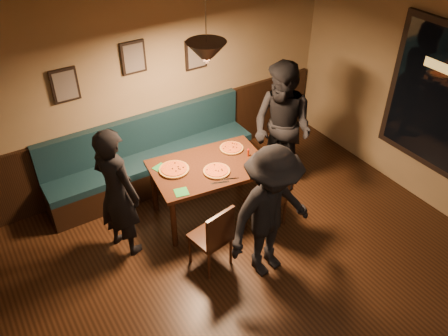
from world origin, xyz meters
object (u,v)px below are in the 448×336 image
at_px(diner_left, 117,193).
at_px(tabasco_bottle, 248,152).
at_px(chair_near_right, 266,198).
at_px(diner_right, 282,129).
at_px(soda_glass, 258,157).
at_px(booth_bench, 152,156).
at_px(diner_front, 271,214).
at_px(chair_near_left, 210,235).
at_px(dining_table, 210,190).

relative_size(diner_left, tabasco_bottle, 13.62).
height_order(chair_near_right, diner_right, diner_right).
bearing_deg(tabasco_bottle, soda_glass, -82.71).
distance_m(booth_bench, diner_front, 2.21).
xyz_separation_m(chair_near_right, tabasco_bottle, (0.08, 0.53, 0.36)).
xyz_separation_m(chair_near_right, diner_right, (0.69, 0.62, 0.46)).
relative_size(diner_front, soda_glass, 11.28).
bearing_deg(chair_near_right, diner_right, 22.71).
distance_m(diner_right, diner_front, 1.63).
bearing_deg(booth_bench, chair_near_left, -93.14).
relative_size(booth_bench, tabasco_bottle, 24.27).
relative_size(diner_right, tabasco_bottle, 15.04).
height_order(diner_front, tabasco_bottle, diner_front).
bearing_deg(diner_right, soda_glass, -79.64).
distance_m(dining_table, soda_glass, 0.77).
bearing_deg(tabasco_bottle, chair_near_right, -98.35).
height_order(chair_near_right, diner_front, diner_front).
relative_size(diner_left, soda_glass, 11.39).
bearing_deg(booth_bench, soda_glass, -52.65).
relative_size(dining_table, soda_glass, 9.70).
bearing_deg(soda_glass, chair_near_right, -105.94).
xyz_separation_m(diner_left, tabasco_bottle, (1.74, -0.10, -0.01)).
bearing_deg(chair_near_right, dining_table, 107.80).
bearing_deg(diner_front, diner_right, 43.46).
distance_m(chair_near_left, tabasco_bottle, 1.27).
xyz_separation_m(diner_left, diner_front, (1.27, -1.21, -0.01)).
relative_size(dining_table, chair_near_right, 1.51).
bearing_deg(diner_left, chair_near_right, -133.64).
height_order(dining_table, tabasco_bottle, tabasco_bottle).
bearing_deg(soda_glass, tabasco_bottle, 97.29).
relative_size(soda_glass, tabasco_bottle, 1.20).
bearing_deg(dining_table, chair_near_left, -113.24).
distance_m(dining_table, diner_right, 1.28).
distance_m(booth_bench, soda_glass, 1.56).
bearing_deg(chair_near_right, tabasco_bottle, 62.33).
bearing_deg(chair_near_left, chair_near_right, -0.14).
height_order(booth_bench, dining_table, booth_bench).
bearing_deg(diner_left, soda_glass, -121.94).
bearing_deg(dining_table, chair_near_right, -45.64).
distance_m(chair_near_left, diner_front, 0.77).
bearing_deg(dining_table, booth_bench, 118.16).
bearing_deg(chair_near_right, soda_glass, 54.74).
bearing_deg(diner_front, booth_bench, 96.71).
relative_size(booth_bench, soda_glass, 20.30).
height_order(diner_left, soda_glass, diner_left).
bearing_deg(diner_right, diner_left, -104.64).
bearing_deg(soda_glass, booth_bench, 127.35).
bearing_deg(soda_glass, diner_front, -117.90).
bearing_deg(diner_front, dining_table, 88.51).
height_order(diner_left, diner_right, diner_right).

